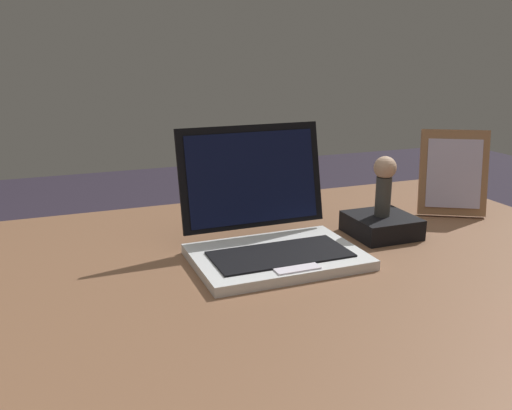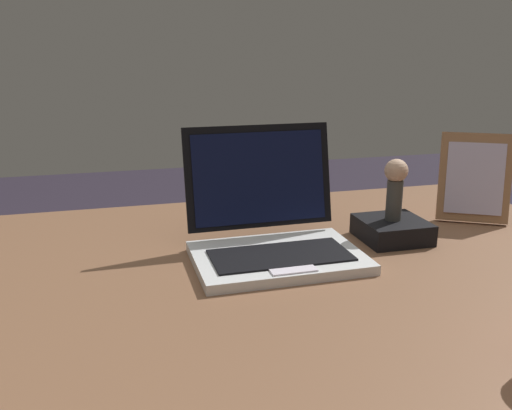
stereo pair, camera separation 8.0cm
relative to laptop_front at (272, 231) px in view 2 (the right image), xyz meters
name	(u,v)px [view 2 (the right image)]	position (x,y,z in m)	size (l,w,h in m)	color
desk	(222,341)	(-0.10, -0.07, -0.14)	(1.34, 0.83, 0.70)	brown
laptop_front	(272,231)	(0.00, 0.00, 0.00)	(0.26, 0.22, 0.20)	silver
photo_frame	(474,178)	(0.42, 0.08, 0.04)	(0.13, 0.10, 0.17)	#956946
figurine_stand	(392,230)	(0.22, 0.02, -0.02)	(0.11, 0.11, 0.04)	black
figurine	(395,184)	(0.22, 0.02, 0.06)	(0.04, 0.04, 0.11)	#3B3B38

